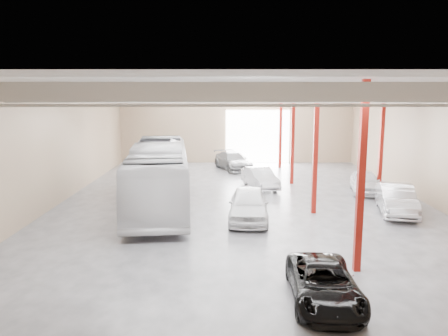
{
  "coord_description": "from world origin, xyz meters",
  "views": [
    {
      "loc": [
        -1.1,
        -25.38,
        6.49
      ],
      "look_at": [
        -1.15,
        -0.14,
        2.2
      ],
      "focal_mm": 35.0,
      "sensor_mm": 36.0,
      "label": 1
    }
  ],
  "objects_px": {
    "black_sedan": "(324,283)",
    "car_row_a": "(249,204)",
    "car_right_far": "(365,182)",
    "car_row_b": "(260,178)",
    "coach_bus": "(159,175)",
    "car_row_c": "(233,161)",
    "car_right_near": "(396,199)"
  },
  "relations": [
    {
      "from": "black_sedan",
      "to": "car_row_a",
      "type": "relative_size",
      "value": 0.9
    },
    {
      "from": "car_right_far",
      "to": "car_row_b",
      "type": "bearing_deg",
      "value": 179.63
    },
    {
      "from": "coach_bus",
      "to": "car_row_c",
      "type": "height_order",
      "value": "coach_bus"
    },
    {
      "from": "car_row_c",
      "to": "car_right_near",
      "type": "bearing_deg",
      "value": -78.23
    },
    {
      "from": "car_row_c",
      "to": "car_row_a",
      "type": "bearing_deg",
      "value": -107.87
    },
    {
      "from": "car_row_b",
      "to": "car_row_c",
      "type": "bearing_deg",
      "value": 87.97
    },
    {
      "from": "coach_bus",
      "to": "car_row_b",
      "type": "height_order",
      "value": "coach_bus"
    },
    {
      "from": "coach_bus",
      "to": "black_sedan",
      "type": "height_order",
      "value": "coach_bus"
    },
    {
      "from": "coach_bus",
      "to": "car_right_far",
      "type": "distance_m",
      "value": 13.68
    },
    {
      "from": "car_row_c",
      "to": "car_right_near",
      "type": "height_order",
      "value": "car_right_near"
    },
    {
      "from": "car_right_near",
      "to": "car_row_b",
      "type": "bearing_deg",
      "value": 148.44
    },
    {
      "from": "coach_bus",
      "to": "car_right_far",
      "type": "height_order",
      "value": "coach_bus"
    },
    {
      "from": "car_row_c",
      "to": "car_right_near",
      "type": "relative_size",
      "value": 1.07
    },
    {
      "from": "car_row_a",
      "to": "coach_bus",
      "type": "bearing_deg",
      "value": 154.05
    },
    {
      "from": "car_row_a",
      "to": "car_right_far",
      "type": "bearing_deg",
      "value": 42.08
    },
    {
      "from": "coach_bus",
      "to": "car_row_c",
      "type": "xyz_separation_m",
      "value": [
        4.53,
        12.56,
        -1.11
      ]
    },
    {
      "from": "car_row_b",
      "to": "car_row_a",
      "type": "bearing_deg",
      "value": -114.04
    },
    {
      "from": "car_row_a",
      "to": "car_row_b",
      "type": "xyz_separation_m",
      "value": [
        1.23,
        7.9,
        -0.13
      ]
    },
    {
      "from": "car_row_c",
      "to": "car_right_far",
      "type": "bearing_deg",
      "value": -65.86
    },
    {
      "from": "car_row_a",
      "to": "car_row_b",
      "type": "height_order",
      "value": "car_row_a"
    },
    {
      "from": "black_sedan",
      "to": "car_row_c",
      "type": "xyz_separation_m",
      "value": [
        -2.41,
        24.46,
        0.14
      ]
    },
    {
      "from": "car_row_a",
      "to": "car_right_near",
      "type": "distance_m",
      "value": 8.27
    },
    {
      "from": "black_sedan",
      "to": "car_right_far",
      "type": "height_order",
      "value": "car_right_far"
    },
    {
      "from": "coach_bus",
      "to": "car_row_a",
      "type": "bearing_deg",
      "value": -35.86
    },
    {
      "from": "car_row_c",
      "to": "car_right_far",
      "type": "height_order",
      "value": "car_row_c"
    },
    {
      "from": "car_row_a",
      "to": "car_row_c",
      "type": "height_order",
      "value": "car_row_a"
    },
    {
      "from": "car_row_b",
      "to": "car_right_near",
      "type": "distance_m",
      "value": 9.6
    },
    {
      "from": "car_row_b",
      "to": "black_sedan",
      "type": "bearing_deg",
      "value": -102.98
    },
    {
      "from": "car_row_c",
      "to": "coach_bus",
      "type": "bearing_deg",
      "value": -129.63
    },
    {
      "from": "car_row_c",
      "to": "car_right_near",
      "type": "distance_m",
      "value": 16.6
    },
    {
      "from": "car_row_a",
      "to": "car_right_far",
      "type": "distance_m",
      "value": 10.36
    },
    {
      "from": "car_row_c",
      "to": "car_right_far",
      "type": "relative_size",
      "value": 1.21
    }
  ]
}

